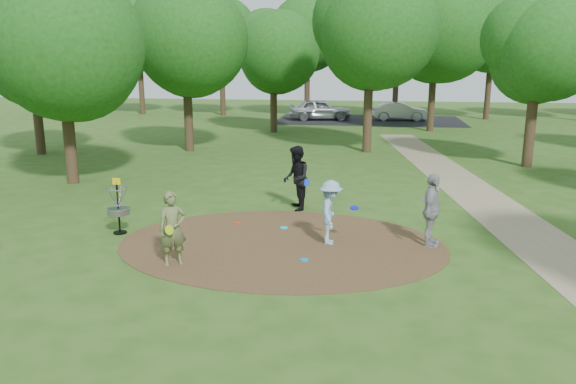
# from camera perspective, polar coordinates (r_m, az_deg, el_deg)

# --- Properties ---
(ground) EXTENTS (100.00, 100.00, 0.00)m
(ground) POSITION_cam_1_polar(r_m,az_deg,el_deg) (14.43, -0.70, -5.35)
(ground) COLOR #2D5119
(ground) RESTS_ON ground
(dirt_clearing) EXTENTS (8.40, 8.40, 0.02)m
(dirt_clearing) POSITION_cam_1_polar(r_m,az_deg,el_deg) (14.43, -0.70, -5.32)
(dirt_clearing) COLOR #47301C
(dirt_clearing) RESTS_ON ground
(footpath) EXTENTS (7.55, 39.89, 0.01)m
(footpath) POSITION_cam_1_polar(r_m,az_deg,el_deg) (16.74, 23.08, -3.77)
(footpath) COLOR #8C7A5B
(footpath) RESTS_ON ground
(parking_lot) EXTENTS (14.00, 8.00, 0.01)m
(parking_lot) POSITION_cam_1_polar(r_m,az_deg,el_deg) (43.73, 8.20, 7.24)
(parking_lot) COLOR black
(parking_lot) RESTS_ON ground
(player_observer_with_disc) EXTENTS (0.75, 0.67, 1.73)m
(player_observer_with_disc) POSITION_cam_1_polar(r_m,az_deg,el_deg) (13.09, -11.64, -3.66)
(player_observer_with_disc) COLOR #5E6A3D
(player_observer_with_disc) RESTS_ON ground
(player_throwing_with_disc) EXTENTS (1.04, 1.09, 1.66)m
(player_throwing_with_disc) POSITION_cam_1_polar(r_m,az_deg,el_deg) (14.31, 4.34, -2.08)
(player_throwing_with_disc) COLOR #85AAC6
(player_throwing_with_disc) RESTS_ON ground
(player_walking_with_disc) EXTENTS (0.97, 1.13, 2.02)m
(player_walking_with_disc) POSITION_cam_1_polar(r_m,az_deg,el_deg) (17.43, 0.83, 1.40)
(player_walking_with_disc) COLOR black
(player_walking_with_disc) RESTS_ON ground
(player_waiting_with_disc) EXTENTS (0.72, 1.18, 1.87)m
(player_waiting_with_disc) POSITION_cam_1_polar(r_m,az_deg,el_deg) (14.50, 14.38, -1.82)
(player_waiting_with_disc) COLOR #97979A
(player_waiting_with_disc) RESTS_ON ground
(disc_ground_cyan) EXTENTS (0.22, 0.22, 0.02)m
(disc_ground_cyan) POSITION_cam_1_polar(r_m,az_deg,el_deg) (15.73, -0.42, -3.64)
(disc_ground_cyan) COLOR #1BC6D8
(disc_ground_cyan) RESTS_ON dirt_clearing
(disc_ground_blue) EXTENTS (0.22, 0.22, 0.02)m
(disc_ground_blue) POSITION_cam_1_polar(r_m,az_deg,el_deg) (13.29, 1.66, -6.91)
(disc_ground_blue) COLOR #0B85C2
(disc_ground_blue) RESTS_ON dirt_clearing
(disc_ground_red) EXTENTS (0.22, 0.22, 0.02)m
(disc_ground_red) POSITION_cam_1_polar(r_m,az_deg,el_deg) (16.23, -5.13, -3.15)
(disc_ground_red) COLOR red
(disc_ground_red) RESTS_ON dirt_clearing
(car_left) EXTENTS (5.00, 2.72, 1.61)m
(car_left) POSITION_cam_1_polar(r_m,az_deg,el_deg) (43.53, 3.26, 8.39)
(car_left) COLOR #ACAEB4
(car_left) RESTS_ON ground
(car_right) EXTENTS (4.26, 1.66, 1.38)m
(car_right) POSITION_cam_1_polar(r_m,az_deg,el_deg) (43.89, 11.31, 8.04)
(car_right) COLOR #9D9FA4
(car_right) RESTS_ON ground
(disc_golf_basket) EXTENTS (0.63, 0.63, 1.54)m
(disc_golf_basket) POSITION_cam_1_polar(r_m,az_deg,el_deg) (15.77, -16.89, -0.99)
(disc_golf_basket) COLOR black
(disc_golf_basket) RESTS_ON ground
(tree_ring) EXTENTS (37.10, 45.99, 9.57)m
(tree_ring) POSITION_cam_1_polar(r_m,az_deg,el_deg) (23.07, 5.25, 14.83)
(tree_ring) COLOR #332316
(tree_ring) RESTS_ON ground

